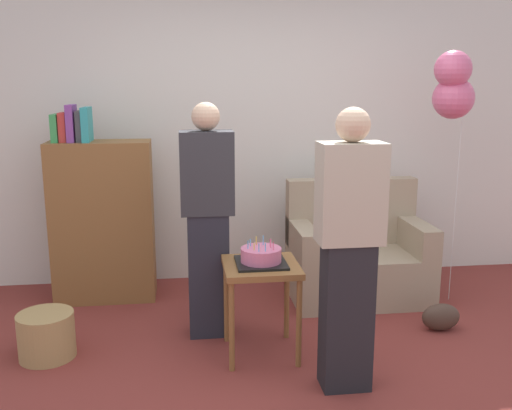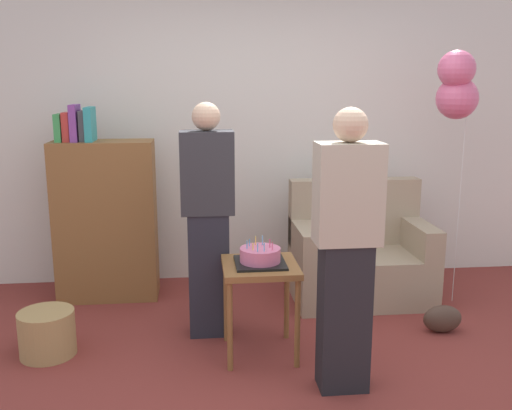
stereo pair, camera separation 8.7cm
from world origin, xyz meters
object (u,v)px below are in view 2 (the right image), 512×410
Objects in this scene: balloon_bunch at (457,87)px; side_table at (260,278)px; bookshelf at (105,218)px; person_blowing_candles at (208,220)px; person_holding_cake at (346,251)px; birthday_cake at (260,256)px; couch at (359,257)px; handbag at (442,319)px; wicker_basket at (47,333)px.

side_table is at bearing -154.48° from balloon_bunch.
bookshelf is 0.80× the size of balloon_bunch.
person_holding_cake is (0.75, -0.83, 0.00)m from person_blowing_candles.
bookshelf reaches higher than birthday_cake.
person_blowing_candles is at bearing -34.51° from person_holding_cake.
person_holding_cake is at bearing -47.76° from side_table.
couch is 0.88m from handbag.
person_holding_cake reaches higher than wicker_basket.
bookshelf is at bearing 158.68° from handbag.
side_table is 1.93× the size of birthday_cake.
wicker_basket is at bearing 174.88° from birthday_cake.
person_holding_cake is (-0.50, -1.40, 0.49)m from couch.
bookshelf is 1.18m from wicker_basket.
bookshelf is 0.97× the size of person_holding_cake.
person_blowing_candles is 5.82× the size of handbag.
balloon_bunch is (0.65, -0.17, 1.38)m from couch.
person_holding_cake reaches higher than birthday_cake.
birthday_cake is (1.14, -1.15, -0.01)m from bookshelf.
person_holding_cake is (0.43, -0.47, 0.31)m from side_table.
person_blowing_candles is (-0.32, 0.35, 0.31)m from side_table.
wicker_basket is 0.18× the size of balloon_bunch.
handbag is (0.41, -0.74, -0.24)m from couch.
wicker_basket is 1.29× the size of handbag.
balloon_bunch is (2.72, -0.39, 1.04)m from bookshelf.
side_table is at bearing -172.11° from handbag.
balloon_bunch reaches higher than bookshelf.
bookshelf is at bearing -32.83° from person_holding_cake.
wicker_basket is at bearing -160.95° from person_blowing_candles.
person_holding_cake is (0.43, -0.47, 0.17)m from birthday_cake.
birthday_cake is 0.16× the size of balloon_bunch.
wicker_basket is at bearing -5.05° from person_holding_cake.
person_blowing_candles reaches higher than handbag.
wicker_basket is 2.73m from handbag.
balloon_bunch is at bearing 12.00° from wicker_basket.
person_holding_cake reaches higher than side_table.
wicker_basket is at bearing -178.72° from handbag.
bookshelf is 2.57× the size of side_table.
handbag is at bearing 1.28° from wicker_basket.
person_holding_cake is at bearing -109.62° from couch.
balloon_bunch is at bearing -14.47° from couch.
balloon_bunch reaches higher than birthday_cake.
person_blowing_candles is at bearing 132.45° from side_table.
person_blowing_candles is (0.82, -0.80, 0.16)m from bookshelf.
side_table reaches higher than wicker_basket.
bookshelf is 2.26m from person_holding_cake.
couch is 0.67× the size of person_holding_cake.
couch is 3.93× the size of handbag.
couch is 1.54m from balloon_bunch.
couch is 1.35m from birthday_cake.
couch is at bearing -6.22° from bookshelf.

